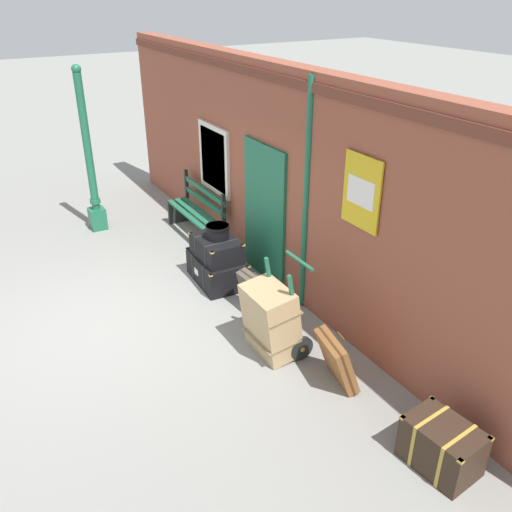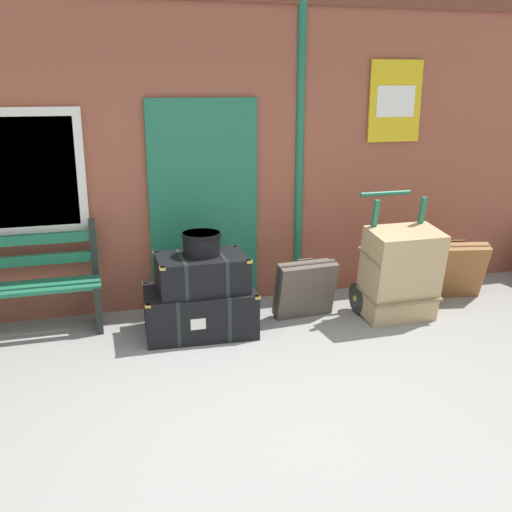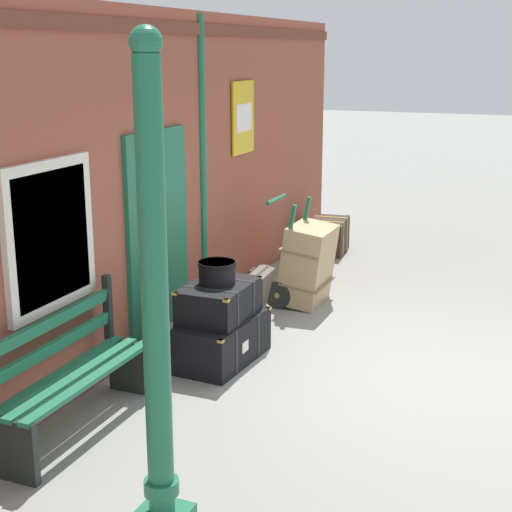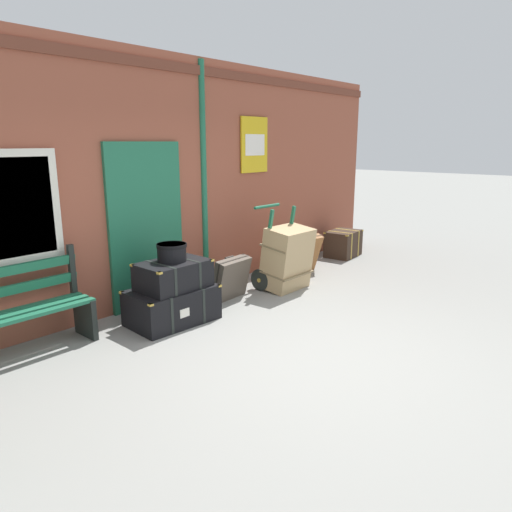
# 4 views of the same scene
# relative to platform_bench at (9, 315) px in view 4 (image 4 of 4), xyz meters

# --- Properties ---
(ground_plane) EXTENTS (60.00, 60.00, 0.00)m
(ground_plane) POSITION_rel_platform_bench_xyz_m (1.95, -2.16, -0.44)
(ground_plane) COLOR gray
(brick_facade) EXTENTS (10.40, 0.35, 3.20)m
(brick_facade) POSITION_rel_platform_bench_xyz_m (1.93, 0.44, 1.15)
(brick_facade) COLOR brown
(brick_facade) RESTS_ON ground
(platform_bench) EXTENTS (1.60, 0.43, 1.01)m
(platform_bench) POSITION_rel_platform_bench_xyz_m (0.00, 0.00, 0.00)
(platform_bench) COLOR #1E6647
(platform_bench) RESTS_ON ground
(steamer_trunk_base) EXTENTS (1.05, 0.71, 0.43)m
(steamer_trunk_base) POSITION_rel_platform_bench_xyz_m (1.66, -0.44, -0.23)
(steamer_trunk_base) COLOR black
(steamer_trunk_base) RESTS_ON ground
(steamer_trunk_middle) EXTENTS (0.82, 0.56, 0.33)m
(steamer_trunk_middle) POSITION_rel_platform_bench_xyz_m (1.69, -0.46, 0.14)
(steamer_trunk_middle) COLOR black
(steamer_trunk_middle) RESTS_ON steamer_trunk_base
(round_hatbox) EXTENTS (0.35, 0.35, 0.21)m
(round_hatbox) POSITION_rel_platform_bench_xyz_m (1.70, -0.43, 0.41)
(round_hatbox) COLOR black
(round_hatbox) RESTS_ON steamer_trunk_middle
(porters_trolley) EXTENTS (0.71, 0.57, 1.20)m
(porters_trolley) POSITION_rel_platform_bench_xyz_m (3.59, -0.50, -0.17)
(porters_trolley) COLOR black
(porters_trolley) RESTS_ON ground
(large_brown_trunk) EXTENTS (0.70, 0.55, 0.93)m
(large_brown_trunk) POSITION_rel_platform_bench_xyz_m (3.59, -0.68, 0.02)
(large_brown_trunk) COLOR tan
(large_brown_trunk) RESTS_ON ground
(suitcase_olive) EXTENTS (0.61, 0.33, 0.60)m
(suitcase_olive) POSITION_rel_platform_bench_xyz_m (2.73, -0.38, -0.15)
(suitcase_olive) COLOR #51473D
(suitcase_olive) RESTS_ON ground
(suitcase_tan) EXTENTS (0.63, 0.46, 0.65)m
(suitcase_tan) POSITION_rel_platform_bench_xyz_m (4.47, -0.34, -0.13)
(suitcase_tan) COLOR brown
(suitcase_tan) RESTS_ON ground
(corner_trunk) EXTENTS (0.73, 0.55, 0.49)m
(corner_trunk) POSITION_rel_platform_bench_xyz_m (5.91, -0.22, -0.20)
(corner_trunk) COLOR #332319
(corner_trunk) RESTS_ON ground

